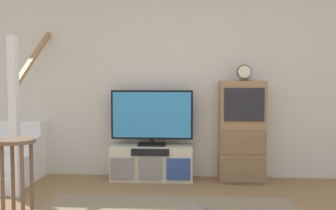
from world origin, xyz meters
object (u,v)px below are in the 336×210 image
Objects in this scene: television at (152,116)px; bar_stool_near at (17,160)px; media_console at (152,163)px; side_cabinet at (242,132)px; desk_clock at (244,73)px.

television is 1.43× the size of bar_stool_near.
side_cabinet reaches higher than media_console.
television is 1.84m from bar_stool_near.
desk_clock reaches higher than bar_stool_near.
desk_clock is 2.83m from bar_stool_near.
side_cabinet reaches higher than television.
media_console is at bearing 179.77° from desk_clock.
side_cabinet is 1.73× the size of bar_stool_near.
bar_stool_near is at bearing -148.62° from desk_clock.
media_console is at bearing -90.00° from television.
media_console is 5.13× the size of desk_clock.
bar_stool_near reaches higher than media_console.
desk_clock is 0.28× the size of bar_stool_near.
side_cabinet is 6.23× the size of desk_clock.
television is at bearing 52.21° from bar_stool_near.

